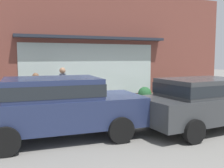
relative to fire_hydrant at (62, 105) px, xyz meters
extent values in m
plane|color=gray|center=(1.89, -1.09, -0.44)|extent=(60.00, 60.00, 0.00)
cube|color=#B2B2AD|center=(1.89, -1.29, -0.38)|extent=(14.00, 0.24, 0.12)
cube|color=brown|center=(1.89, 2.11, 2.14)|extent=(14.00, 0.36, 5.15)
cube|color=#ADBCB7|center=(1.73, 1.91, 1.15)|extent=(6.15, 0.03, 2.33)
cube|color=#232833|center=(1.89, 1.76, 2.56)|extent=(6.75, 0.56, 0.12)
cube|color=#605E59|center=(1.89, 1.89, -0.26)|extent=(6.55, 0.20, 0.36)
cylinder|color=#4C8C47|center=(0.00, 0.00, -0.41)|extent=(0.35, 0.35, 0.06)
cylinder|color=#4C8C47|center=(0.00, 0.00, -0.06)|extent=(0.24, 0.24, 0.63)
sphere|color=#4C8C47|center=(0.00, 0.00, 0.32)|extent=(0.26, 0.26, 0.26)
cylinder|color=#4C8C47|center=(-0.16, 0.00, -0.03)|extent=(0.10, 0.09, 0.09)
cylinder|color=#4C8C47|center=(0.16, 0.00, -0.03)|extent=(0.10, 0.09, 0.09)
cylinder|color=#4C8C47|center=(0.00, -0.16, -0.03)|extent=(0.09, 0.10, 0.09)
cylinder|color=#333847|center=(-0.80, -0.13, -0.03)|extent=(0.12, 0.12, 0.81)
cylinder|color=#333847|center=(-0.97, -0.15, -0.03)|extent=(0.12, 0.12, 0.81)
cube|color=#9E9384|center=(-0.88, -0.14, 0.67)|extent=(0.35, 0.23, 0.60)
sphere|color=brown|center=(-0.88, -0.14, 1.09)|extent=(0.22, 0.22, 0.22)
cylinder|color=#9E9384|center=(-0.67, -0.12, 0.69)|extent=(0.08, 0.08, 0.57)
cylinder|color=#9E9384|center=(-1.10, -0.17, 0.69)|extent=(0.08, 0.08, 0.57)
cube|color=black|center=(-0.58, -0.13, 0.42)|extent=(0.25, 0.13, 0.28)
cylinder|color=#475675|center=(0.20, 0.74, 0.00)|extent=(0.12, 0.12, 0.87)
cylinder|color=#475675|center=(0.26, 0.89, 0.00)|extent=(0.12, 0.12, 0.87)
cube|color=#333847|center=(0.23, 0.81, 0.76)|extent=(0.29, 0.36, 0.65)
sphere|color=#A37556|center=(0.23, 0.81, 1.21)|extent=(0.24, 0.24, 0.24)
cylinder|color=#333847|center=(0.16, 0.62, 0.77)|extent=(0.08, 0.08, 0.62)
cylinder|color=#333847|center=(0.30, 1.01, 0.77)|extent=(0.08, 0.08, 0.62)
cube|color=navy|center=(-0.50, -2.37, 0.28)|extent=(4.46, 2.10, 0.77)
cube|color=navy|center=(-0.72, -2.36, 0.91)|extent=(2.49, 1.85, 0.56)
cube|color=#1E2328|center=(-0.72, -2.36, 0.91)|extent=(2.54, 1.87, 0.31)
cylinder|color=black|center=(0.90, -1.49, -0.10)|extent=(0.68, 0.21, 0.67)
cylinder|color=black|center=(0.80, -3.40, -0.10)|extent=(0.68, 0.21, 0.67)
cylinder|color=black|center=(-1.80, -1.34, -0.10)|extent=(0.68, 0.21, 0.67)
cylinder|color=black|center=(-1.90, -3.25, -0.10)|extent=(0.68, 0.21, 0.67)
cube|color=#383A3D|center=(3.70, -3.17, 0.24)|extent=(4.31, 2.02, 0.71)
cube|color=#383A3D|center=(3.50, -3.18, 0.83)|extent=(2.41, 1.76, 0.55)
cube|color=#1E2328|center=(3.50, -3.18, 0.83)|extent=(2.46, 1.78, 0.30)
cylinder|color=black|center=(4.94, -2.19, -0.12)|extent=(0.64, 0.22, 0.63)
cylinder|color=black|center=(2.35, -2.37, -0.12)|extent=(0.64, 0.22, 0.63)
cylinder|color=black|center=(2.47, -4.14, -0.12)|extent=(0.64, 0.22, 0.63)
cylinder|color=#4C4C51|center=(2.22, 1.14, -0.24)|extent=(0.26, 0.26, 0.39)
sphere|color=#4C934C|center=(2.22, 1.14, 0.06)|extent=(0.29, 0.29, 0.29)
sphere|color=orange|center=(2.26, 1.23, 0.11)|extent=(0.08, 0.08, 0.08)
cylinder|color=#33473D|center=(6.78, 1.28, -0.29)|extent=(0.27, 0.27, 0.28)
cone|color=#3D8442|center=(6.78, 1.28, 0.11)|extent=(0.25, 0.25, 0.52)
cylinder|color=#4C4C51|center=(5.38, 1.19, -0.30)|extent=(0.49, 0.49, 0.26)
sphere|color=#2D6B33|center=(5.38, 1.19, 0.13)|extent=(0.71, 0.71, 0.71)
cylinder|color=#4C4C51|center=(4.04, 1.11, -0.32)|extent=(0.40, 0.40, 0.24)
sphere|color=#23562D|center=(4.04, 1.11, 0.07)|extent=(0.61, 0.61, 0.61)
camera|label=1|loc=(-1.86, -9.22, 1.74)|focal=41.89mm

